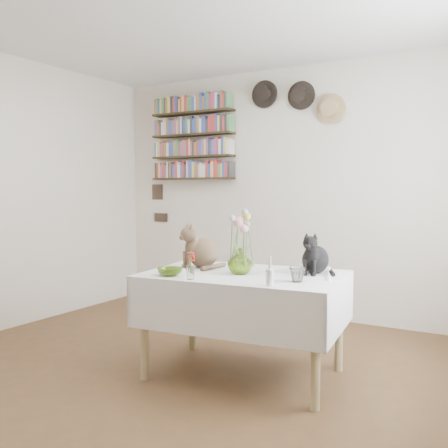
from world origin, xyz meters
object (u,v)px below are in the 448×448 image
Objects in this scene: dining_table at (244,299)px; black_cat at (316,252)px; tabby_cat at (203,244)px; bookshelf_unit at (193,138)px; flower_vase at (240,261)px.

black_cat reaches higher than dining_table.
tabby_cat is 0.82m from black_cat.
dining_table is at bearing -149.58° from black_cat.
dining_table is 0.52m from tabby_cat.
bookshelf_unit reaches higher than tabby_cat.
bookshelf_unit is at bearing 144.03° from black_cat.
flower_vase is at bearing 13.51° from tabby_cat.
tabby_cat is at bearing 166.79° from dining_table.
dining_table is 4.86× the size of black_cat.
black_cat is (0.81, 0.16, -0.02)m from tabby_cat.
dining_table is at bearing 19.07° from tabby_cat.
flower_vase is (0.37, -0.13, -0.08)m from tabby_cat.
dining_table is 0.58m from black_cat.
tabby_cat is (-0.39, 0.09, 0.34)m from dining_table.
dining_table is 8.00× the size of flower_vase.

